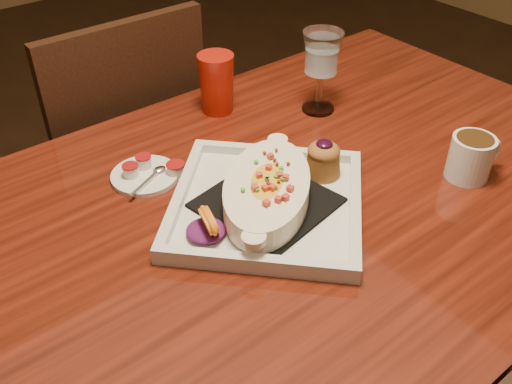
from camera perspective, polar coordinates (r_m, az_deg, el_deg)
table at (r=1.07m, az=1.38°, el=-5.45°), size 1.50×0.90×0.75m
chair_far at (r=1.59m, az=-13.38°, el=2.99°), size 0.42×0.42×0.93m
plate at (r=0.98m, az=1.42°, el=-0.17°), size 0.45×0.45×0.08m
coffee_mug at (r=1.12m, az=20.79°, el=3.43°), size 0.11×0.08×0.08m
goblet at (r=1.24m, az=6.59°, el=13.23°), size 0.09×0.09×0.18m
saucer at (r=1.09m, az=-11.20°, el=1.78°), size 0.13×0.13×0.09m
creamer_loose at (r=1.08m, az=-8.02°, el=2.22°), size 0.04×0.04×0.03m
red_tumbler at (r=1.26m, az=-3.96°, el=10.76°), size 0.08×0.08×0.13m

